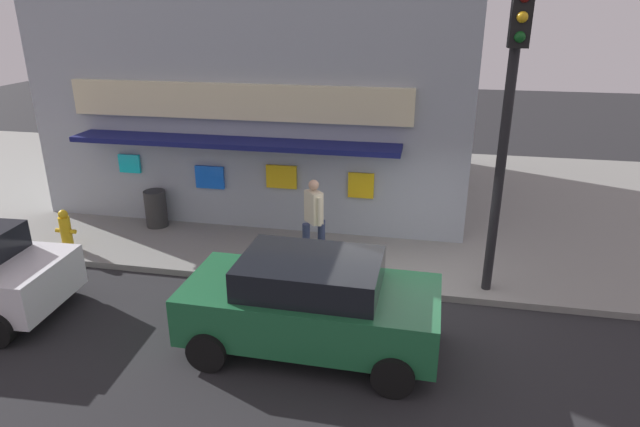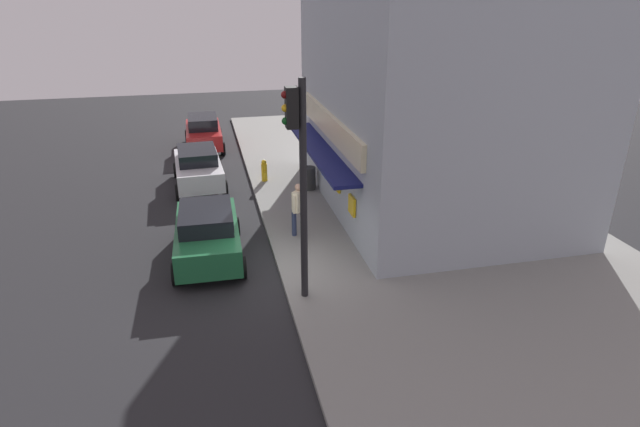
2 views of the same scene
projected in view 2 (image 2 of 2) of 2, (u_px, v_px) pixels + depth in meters
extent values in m
plane|color=#232326|center=(278.00, 272.00, 15.59)|extent=(58.77, 58.77, 0.00)
cube|color=gray|center=(453.00, 251.00, 16.69)|extent=(39.18, 11.11, 0.14)
cube|color=#9EA8B2|center=(433.00, 87.00, 18.78)|extent=(10.75, 7.37, 8.56)
cube|color=beige|center=(329.00, 125.00, 18.47)|extent=(8.17, 0.16, 0.82)
cube|color=navy|center=(319.00, 150.00, 18.75)|extent=(7.74, 0.90, 0.12)
cube|color=#19D8E5|center=(313.00, 148.00, 21.71)|extent=(0.56, 0.08, 0.46)
cube|color=blue|center=(325.00, 169.00, 19.91)|extent=(0.73, 0.08, 0.56)
cube|color=yellow|center=(337.00, 182.00, 18.23)|extent=(0.74, 0.08, 0.56)
cube|color=yellow|center=(352.00, 205.00, 16.56)|extent=(0.60, 0.08, 0.60)
cylinder|color=black|center=(304.00, 196.00, 13.03)|extent=(0.18, 0.18, 5.71)
cube|color=black|center=(292.00, 108.00, 12.12)|extent=(0.32, 0.28, 0.95)
sphere|color=maroon|center=(285.00, 95.00, 11.97)|extent=(0.18, 0.18, 0.18)
sphere|color=yellow|center=(285.00, 108.00, 12.09)|extent=(0.18, 0.18, 0.18)
sphere|color=#0F4C19|center=(286.00, 121.00, 12.21)|extent=(0.18, 0.18, 0.18)
cylinder|color=gold|center=(264.00, 172.00, 22.31)|extent=(0.25, 0.25, 0.75)
sphere|color=gold|center=(264.00, 162.00, 22.14)|extent=(0.21, 0.21, 0.21)
cylinder|color=gold|center=(264.00, 170.00, 22.46)|extent=(0.12, 0.10, 0.10)
cylinder|color=gold|center=(265.00, 173.00, 22.13)|extent=(0.12, 0.10, 0.10)
cylinder|color=#2D2D2D|center=(309.00, 178.00, 21.38)|extent=(0.53, 0.53, 0.92)
cylinder|color=navy|center=(303.00, 225.00, 17.18)|extent=(0.23, 0.23, 0.91)
cylinder|color=navy|center=(294.00, 223.00, 17.38)|extent=(0.23, 0.23, 0.91)
cube|color=beige|center=(298.00, 201.00, 16.97)|extent=(0.45, 0.45, 0.69)
sphere|color=tan|center=(298.00, 187.00, 16.77)|extent=(0.22, 0.22, 0.22)
cylinder|color=beige|center=(302.00, 200.00, 17.14)|extent=(0.14, 0.14, 0.62)
cylinder|color=beige|center=(294.00, 204.00, 16.81)|extent=(0.14, 0.14, 0.62)
cube|color=silver|center=(198.00, 170.00, 21.98)|extent=(4.07, 1.99, 0.79)
cube|color=black|center=(197.00, 155.00, 21.72)|extent=(2.22, 1.61, 0.50)
cylinder|color=black|center=(225.00, 188.00, 21.12)|extent=(0.65, 0.25, 0.64)
cylinder|color=black|center=(178.00, 192.00, 20.68)|extent=(0.65, 0.25, 0.64)
cylinder|color=black|center=(218.00, 167.00, 23.59)|extent=(0.65, 0.25, 0.64)
cylinder|color=black|center=(176.00, 170.00, 23.15)|extent=(0.65, 0.25, 0.64)
cube|color=#1E6038|center=(208.00, 236.00, 16.13)|extent=(4.13, 1.92, 0.81)
cube|color=black|center=(206.00, 217.00, 15.87)|extent=(2.24, 1.59, 0.50)
cylinder|color=black|center=(242.00, 268.00, 15.17)|extent=(0.64, 0.23, 0.64)
cylinder|color=black|center=(176.00, 274.00, 14.82)|extent=(0.64, 0.23, 0.64)
cylinder|color=black|center=(236.00, 227.00, 17.75)|extent=(0.64, 0.23, 0.64)
cylinder|color=black|center=(179.00, 231.00, 17.41)|extent=(0.64, 0.23, 0.64)
cube|color=#AD1E1E|center=(204.00, 135.00, 27.15)|extent=(4.04, 1.72, 0.78)
cube|color=black|center=(203.00, 122.00, 26.88)|extent=(2.19, 1.44, 0.56)
cylinder|color=black|center=(223.00, 149.00, 26.22)|extent=(0.64, 0.22, 0.64)
cylinder|color=black|center=(188.00, 151.00, 25.86)|extent=(0.64, 0.22, 0.64)
cylinder|color=black|center=(220.00, 134.00, 28.74)|extent=(0.64, 0.22, 0.64)
cylinder|color=black|center=(187.00, 136.00, 28.39)|extent=(0.64, 0.22, 0.64)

